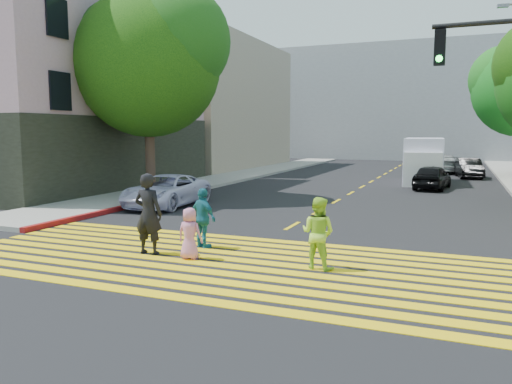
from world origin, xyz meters
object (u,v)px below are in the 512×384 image
Objects in this scene: pedestrian_extra at (203,218)px; tree_left at (150,56)px; dark_car_near at (432,177)px; pedestrian_woman at (318,233)px; dark_car_parked at (469,168)px; pedestrian_child at (190,234)px; silver_car at (445,164)px; pedestrian_man at (148,214)px; white_van at (424,162)px; white_sedan at (166,191)px.

tree_left is at bearing -26.79° from pedestrian_extra.
pedestrian_extra reaches higher than dark_car_near.
pedestrian_woman is at bearing 92.10° from dark_car_near.
dark_car_near is 0.97× the size of dark_car_parked.
pedestrian_child is (-2.92, -0.34, -0.18)m from pedestrian_woman.
dark_car_near is at bearing -107.71° from pedestrian_child.
dark_car_near is at bearing 86.23° from silver_car.
dark_car_near is 7.83m from dark_car_parked.
pedestrian_man is 0.53× the size of dark_car_near.
pedestrian_child is 0.22× the size of white_van.
pedestrian_woman is 0.42× the size of dark_car_near.
tree_left is 21.20m from dark_car_parked.
white_van is at bearing -71.15° from dark_car_near.
dark_car_parked is at bearing 111.14° from silver_car.
pedestrian_man is 4.10m from pedestrian_woman.
tree_left is at bearing -137.72° from white_van.
tree_left is 2.06× the size of silver_car.
dark_car_parked reaches higher than pedestrian_child.
tree_left reaches higher than pedestrian_extra.
pedestrian_man is 20.56m from white_van.
pedestrian_child is 28.61m from silver_car.
white_sedan is 23.45m from silver_car.
pedestrian_man reaches higher than white_sedan.
dark_car_parked is at bearing -82.73° from pedestrian_extra.
tree_left reaches higher than dark_car_parked.
pedestrian_woman is at bearing -42.44° from white_sedan.
dark_car_near is (4.67, 15.91, -0.13)m from pedestrian_extra.
white_sedan is at bearing -130.33° from dark_car_parked.
white_sedan is at bearing -27.92° from pedestrian_extra.
pedestrian_extra is 24.40m from dark_car_parked.
pedestrian_extra is at bearing 80.84° from dark_car_near.
tree_left is 16.18m from white_van.
tree_left is 1.67× the size of white_van.
pedestrian_man reaches higher than pedestrian_extra.
pedestrian_child is at bearing -56.99° from white_sedan.
silver_car is at bearing 81.04° from white_van.
white_van is (-0.91, -8.19, 0.57)m from silver_car.
white_sedan is at bearing -28.63° from pedestrian_woman.
pedestrian_woman is 2.95m from pedestrian_child.
white_van reaches higher than pedestrian_extra.
pedestrian_extra reaches higher than dark_car_parked.
dark_car_parked is at bearing -107.43° from pedestrian_child.
white_van reaches higher than silver_car.
pedestrian_woman is at bearing -95.14° from white_van.
pedestrian_extra is at bearing -2.90° from pedestrian_woman.
pedestrian_extra is 0.34× the size of silver_car.
white_van reaches higher than white_sedan.
pedestrian_man is 0.35× the size of white_van.
white_sedan is 1.17× the size of dark_car_parked.
dark_car_parked is at bearing -109.62° from pedestrian_man.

